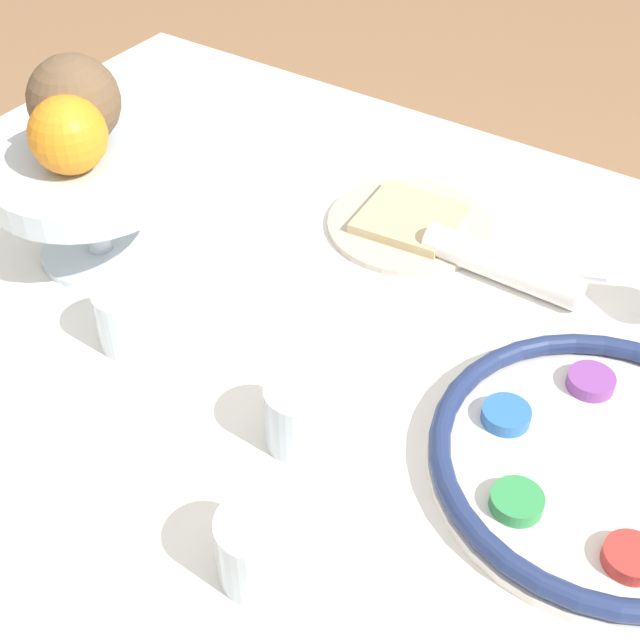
% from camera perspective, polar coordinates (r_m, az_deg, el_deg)
% --- Properties ---
extents(dining_table, '(1.34, 0.94, 0.74)m').
position_cam_1_polar(dining_table, '(1.22, 1.24, -13.98)').
color(dining_table, white).
rests_on(dining_table, ground_plane).
extents(seder_plate, '(0.32, 0.32, 0.03)m').
position_cam_1_polar(seder_plate, '(0.84, 17.98, -8.67)').
color(seder_plate, silver).
rests_on(seder_plate, dining_table).
extents(fruit_stand, '(0.22, 0.22, 0.12)m').
position_cam_1_polar(fruit_stand, '(1.03, -14.65, 8.42)').
color(fruit_stand, silver).
rests_on(fruit_stand, dining_table).
extents(orange_fruit, '(0.08, 0.08, 0.08)m').
position_cam_1_polar(orange_fruit, '(0.98, -15.83, 11.31)').
color(orange_fruit, orange).
rests_on(orange_fruit, fruit_stand).
extents(coconut, '(0.10, 0.10, 0.10)m').
position_cam_1_polar(coconut, '(1.03, -15.46, 13.37)').
color(coconut, brown).
rests_on(coconut, fruit_stand).
extents(bread_plate, '(0.20, 0.20, 0.02)m').
position_cam_1_polar(bread_plate, '(1.09, 5.72, 6.23)').
color(bread_plate, beige).
rests_on(bread_plate, dining_table).
extents(napkin_roll, '(0.19, 0.04, 0.04)m').
position_cam_1_polar(napkin_roll, '(1.02, 11.55, 3.44)').
color(napkin_roll, white).
rests_on(napkin_roll, dining_table).
extents(cup_near, '(0.07, 0.07, 0.07)m').
position_cam_1_polar(cup_near, '(0.73, -3.99, -14.35)').
color(cup_near, silver).
rests_on(cup_near, dining_table).
extents(cup_mid, '(0.07, 0.07, 0.07)m').
position_cam_1_polar(cup_mid, '(0.81, -1.23, -6.08)').
color(cup_mid, silver).
rests_on(cup_mid, dining_table).
extents(cup_far, '(0.07, 0.07, 0.07)m').
position_cam_1_polar(cup_far, '(0.93, -12.13, 0.19)').
color(cup_far, silver).
rests_on(cup_far, dining_table).
extents(spoon, '(0.16, 0.08, 0.01)m').
position_cam_1_polar(spoon, '(1.05, 13.42, 3.40)').
color(spoon, silver).
rests_on(spoon, dining_table).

